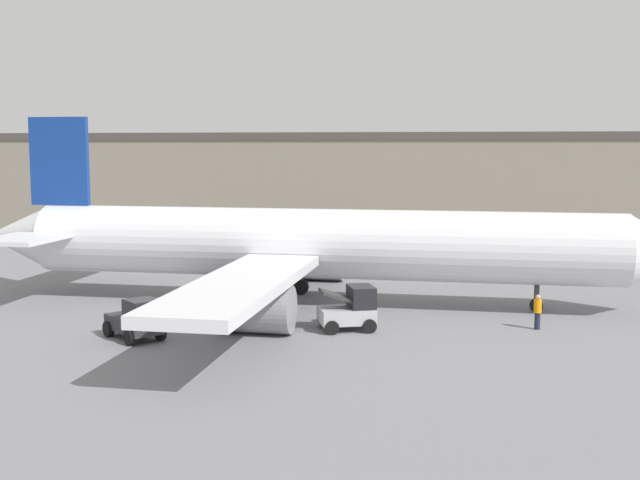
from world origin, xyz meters
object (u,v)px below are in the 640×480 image
airplane (304,245)px  baggage_tug (137,320)px  ground_crew_worker (538,311)px  belt_loader_truck (351,309)px

airplane → baggage_tug: 11.61m
ground_crew_worker → belt_loader_truck: size_ratio=0.55×
ground_crew_worker → airplane: bearing=89.8°
ground_crew_worker → belt_loader_truck: (-8.91, -1.62, 0.09)m
airplane → belt_loader_truck: bearing=-58.9°
airplane → belt_loader_truck: size_ratio=12.94×
airplane → baggage_tug: size_ratio=11.88×
airplane → ground_crew_worker: airplane is taller
airplane → ground_crew_worker: 13.36m
baggage_tug → airplane: bearing=98.9°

